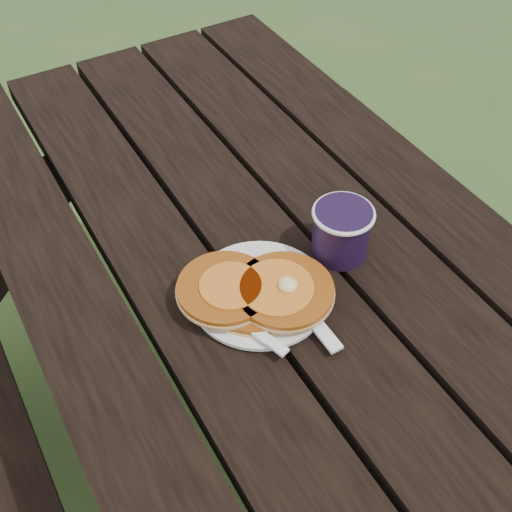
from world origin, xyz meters
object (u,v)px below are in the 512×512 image
picnic_table (322,466)px  coffee_cup (342,229)px  pancake_stack (256,291)px  plate (259,294)px

picnic_table → coffee_cup: size_ratio=18.93×
pancake_stack → coffee_cup: coffee_cup is taller
plate → coffee_cup: (0.15, 0.02, 0.04)m
plate → pancake_stack: 0.02m
coffee_cup → pancake_stack: bearing=-171.9°
picnic_table → pancake_stack: bearing=118.4°
plate → pancake_stack: bearing=-141.7°
picnic_table → coffee_cup: 0.47m
pancake_stack → picnic_table: bearing=-61.6°
pancake_stack → coffee_cup: size_ratio=2.23×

